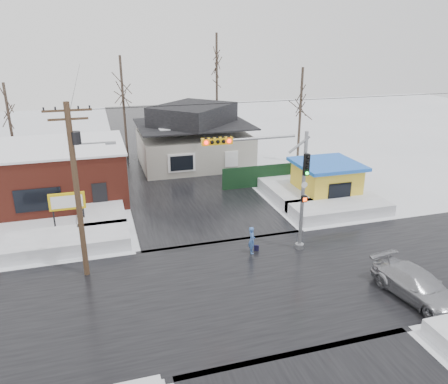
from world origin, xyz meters
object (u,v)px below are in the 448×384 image
object	(u,v)px
kiosk	(326,180)
utility_pole	(77,182)
traffic_signal	(278,178)
marquee_sign	(67,202)
pedestrian	(252,240)
car	(417,285)

from	to	relation	value
kiosk	utility_pole	bearing A→B (deg)	-159.56
traffic_signal	marquee_sign	world-z (taller)	traffic_signal
marquee_sign	pedestrian	size ratio (longest dim) A/B	1.58
utility_pole	pedestrian	size ratio (longest dim) A/B	5.58
car	utility_pole	bearing A→B (deg)	146.89
marquee_sign	kiosk	bearing A→B (deg)	1.55
utility_pole	car	world-z (taller)	utility_pole
traffic_signal	car	distance (m)	8.65
pedestrian	car	xyz separation A→B (m)	(5.94, -6.53, -0.11)
traffic_signal	car	xyz separation A→B (m)	(4.62, -6.22, -3.85)
traffic_signal	pedestrian	size ratio (longest dim) A/B	4.34
pedestrian	car	world-z (taller)	pedestrian
marquee_sign	kiosk	distance (m)	18.51
utility_pole	kiosk	distance (m)	18.95
utility_pole	kiosk	xyz separation A→B (m)	(17.43, 6.49, -3.65)
traffic_signal	pedestrian	xyz separation A→B (m)	(-1.32, 0.31, -3.73)
kiosk	car	bearing A→B (deg)	-100.47
car	pedestrian	bearing A→B (deg)	123.45
traffic_signal	kiosk	xyz separation A→B (m)	(7.07, 7.03, -3.08)
traffic_signal	marquee_sign	size ratio (longest dim) A/B	2.75
marquee_sign	car	size ratio (longest dim) A/B	0.53
kiosk	pedestrian	xyz separation A→B (m)	(-8.39, -6.72, -0.66)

